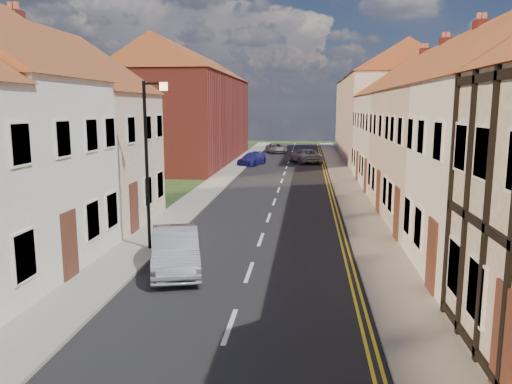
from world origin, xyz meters
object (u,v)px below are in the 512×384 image
object	(u,v)px
lamppost	(149,155)
car_mid	(176,250)
car_distant	(276,148)
car_distant_b	(305,156)
car_far	(252,159)

from	to	relation	value
lamppost	car_mid	distance (m)	3.76
car_mid	car_distant	bearing A→B (deg)	73.70
car_distant_b	car_distant	bearing A→B (deg)	-88.26
car_far	car_distant	world-z (taller)	car_far
car_far	lamppost	bearing A→B (deg)	-73.87
lamppost	car_distant	size ratio (longest dim) A/B	1.50
car_mid	car_distant_b	size ratio (longest dim) A/B	0.87
car_distant	car_far	bearing A→B (deg)	-111.84
car_far	car_distant	size ratio (longest dim) A/B	0.98
lamppost	car_mid	world-z (taller)	lamppost
car_distant	lamppost	bearing A→B (deg)	-108.21
car_mid	car_distant_b	bearing A→B (deg)	67.42
lamppost	car_distant	world-z (taller)	lamppost
lamppost	car_distant	distance (m)	39.93
lamppost	car_distant	xyz separation A→B (m)	(2.01, 39.76, -2.98)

